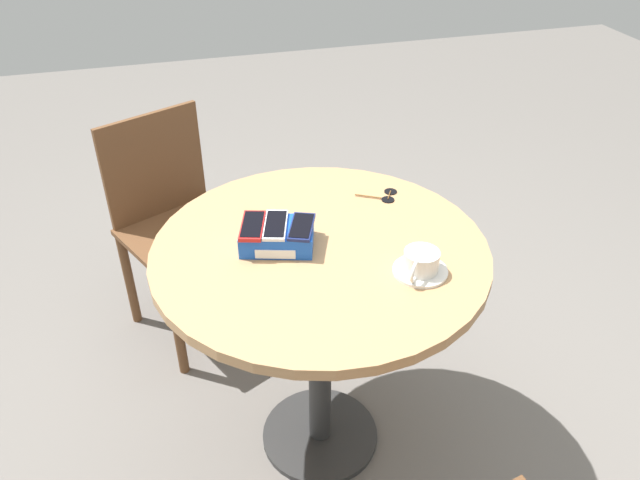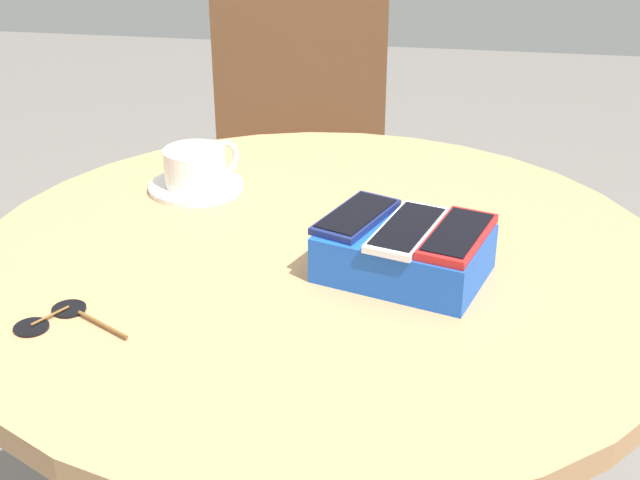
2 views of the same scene
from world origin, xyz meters
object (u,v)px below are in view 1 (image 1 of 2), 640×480
Objects in this scene: phone_box at (277,236)px; coffee_cup at (421,261)px; saucer at (420,271)px; phone_white at (275,225)px; sunglasses at (387,196)px; phone_navy at (302,227)px; phone_red at (252,226)px; round_table at (320,285)px; chair_far_side at (179,225)px.

coffee_cup is at bearing -34.11° from phone_box.
phone_box is 1.59× the size of saucer.
phone_white reaches higher than sunglasses.
phone_box is 0.38m from saucer.
phone_navy is 1.33× the size of coffee_cup.
phone_red is at bearing 148.84° from coffee_cup.
phone_red reaches higher than round_table.
saucer is (0.38, -0.22, -0.06)m from phone_red.
phone_navy is at bearing 164.95° from round_table.
phone_red is 0.98× the size of phone_white.
chair_far_side is at bearing 138.57° from sunglasses.
phone_navy is 0.32m from saucer.
phone_red is at bearing 168.99° from phone_white.
round_table is at bearing 139.54° from coffee_cup.
sunglasses is (0.31, 0.18, -0.06)m from phone_navy.
phone_red is at bearing 162.92° from phone_navy.
saucer is (0.32, -0.21, -0.06)m from phone_white.
phone_navy is 0.32m from coffee_cup.
round_table is 5.96× the size of phone_white.
round_table is 0.26m from phone_red.
chair_far_side reaches higher than coffee_cup.
phone_white reaches higher than saucer.
phone_navy is (0.12, -0.04, -0.00)m from phone_red.
round_table is at bearing -64.77° from chair_far_side.
chair_far_side reaches higher than phone_box.
sunglasses is at bearing -41.43° from chair_far_side.
coffee_cup is at bearing -34.22° from phone_white.
phone_red is 0.81m from chair_far_side.
sunglasses is at bearing 23.28° from phone_white.
phone_box is 1.68× the size of sunglasses.
sunglasses is at bearing 23.81° from phone_box.
phone_red is 1.40× the size of coffee_cup.
chair_far_side reaches higher than round_table.
phone_white reaches higher than round_table.
phone_navy is (0.06, -0.03, 0.00)m from phone_white.
phone_red reaches higher than phone_box.
phone_red reaches higher than saucer.
round_table is 6.37× the size of phone_navy.
chair_far_side is at bearing 121.44° from saucer.
phone_white is at bearing -11.01° from phone_red.
saucer is at bearing -36.21° from phone_navy.
phone_box is 0.38m from coffee_cup.
phone_white is 1.07× the size of phone_navy.
phone_box is 1.49× the size of phone_red.
phone_box is at bearing 159.01° from phone_navy.
phone_navy reaches higher than sunglasses.
saucer is at bearing -33.76° from phone_white.
sunglasses is (0.05, 0.37, -0.03)m from coffee_cup.
coffee_cup is 0.81× the size of sunglasses.
phone_white is at bearing -71.22° from chair_far_side.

